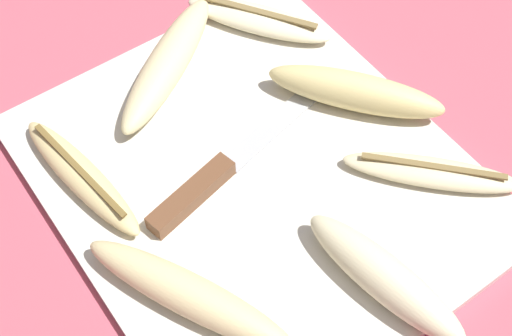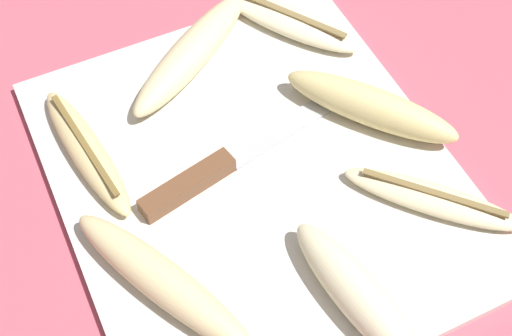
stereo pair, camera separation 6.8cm
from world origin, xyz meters
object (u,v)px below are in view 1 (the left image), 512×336
(banana_golden_short, at_px, (355,91))
(banana_soft_right, at_px, (167,63))
(banana_spotted_left, at_px, (81,176))
(banana_bright_far, at_px, (258,19))
(banana_pale_long, at_px, (384,277))
(knife, at_px, (209,181))
(banana_cream_curved, at_px, (432,172))
(banana_ripe_center, at_px, (188,294))

(banana_golden_short, xyz_separation_m, banana_soft_right, (-0.15, -0.13, -0.00))
(banana_spotted_left, relative_size, banana_bright_far, 1.08)
(banana_pale_long, xyz_separation_m, banana_golden_short, (-0.17, 0.11, 0.00))
(knife, distance_m, banana_soft_right, 0.15)
(banana_cream_curved, relative_size, banana_bright_far, 0.90)
(banana_golden_short, bearing_deg, banana_bright_far, -174.73)
(banana_cream_curved, height_order, banana_soft_right, banana_soft_right)
(banana_spotted_left, height_order, banana_soft_right, banana_soft_right)
(banana_spotted_left, relative_size, banana_pale_long, 1.04)
(banana_cream_curved, relative_size, banana_golden_short, 0.88)
(banana_spotted_left, bearing_deg, banana_ripe_center, 5.54)
(banana_bright_far, distance_m, banana_soft_right, 0.12)
(banana_bright_far, bearing_deg, banana_golden_short, 5.27)
(knife, height_order, banana_pale_long, banana_pale_long)
(banana_cream_curved, height_order, banana_bright_far, banana_bright_far)
(banana_golden_short, bearing_deg, knife, -91.21)
(banana_bright_far, bearing_deg, banana_cream_curved, 3.17)
(banana_golden_short, bearing_deg, banana_spotted_left, -105.68)
(knife, distance_m, banana_spotted_left, 0.12)
(banana_pale_long, bearing_deg, knife, -160.07)
(banana_golden_short, distance_m, banana_soft_right, 0.20)
(banana_spotted_left, distance_m, banana_bright_far, 0.27)
(banana_bright_far, height_order, banana_soft_right, banana_soft_right)
(banana_ripe_center, distance_m, banana_cream_curved, 0.26)
(banana_spotted_left, height_order, banana_bright_far, same)
(banana_spotted_left, xyz_separation_m, banana_golden_short, (0.08, 0.27, 0.01))
(banana_spotted_left, distance_m, banana_golden_short, 0.28)
(knife, relative_size, banana_cream_curved, 1.58)
(banana_ripe_center, xyz_separation_m, banana_golden_short, (-0.09, 0.26, 0.00))
(knife, height_order, banana_cream_curved, banana_cream_curved)
(banana_ripe_center, xyz_separation_m, banana_spotted_left, (-0.16, -0.02, -0.01))
(banana_cream_curved, bearing_deg, banana_bright_far, -176.83)
(banana_ripe_center, distance_m, banana_bright_far, 0.34)
(banana_cream_curved, distance_m, banana_bright_far, 0.26)
(knife, bearing_deg, banana_soft_right, 150.78)
(banana_ripe_center, bearing_deg, banana_pale_long, 59.39)
(banana_cream_curved, relative_size, banana_soft_right, 0.77)
(banana_soft_right, bearing_deg, banana_spotted_left, -63.15)
(banana_cream_curved, xyz_separation_m, banana_bright_far, (-0.26, -0.01, 0.00))
(banana_bright_far, height_order, banana_golden_short, banana_golden_short)
(knife, bearing_deg, banana_pale_long, 7.60)
(banana_cream_curved, xyz_separation_m, banana_pale_long, (0.06, -0.11, 0.01))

